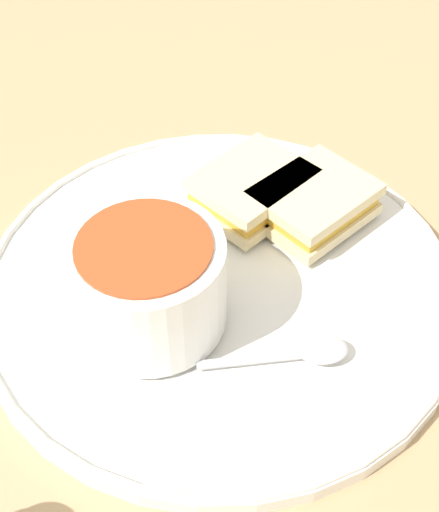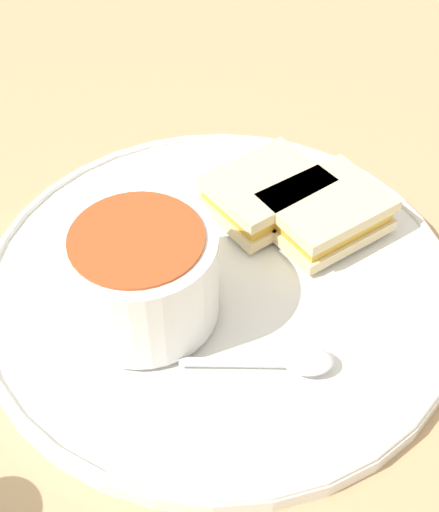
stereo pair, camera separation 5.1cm
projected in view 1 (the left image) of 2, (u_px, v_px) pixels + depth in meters
ground_plane at (220, 290)px, 0.54m from camera, size 2.40×2.40×0.00m
plate at (220, 282)px, 0.53m from camera, size 0.35×0.35×0.02m
soup_bowl at (147, 282)px, 0.47m from camera, size 0.11×0.11×0.07m
spoon at (313, 351)px, 0.47m from camera, size 0.10×0.04×0.01m
sandwich_half_near at (314, 203)px, 0.56m from camera, size 0.11×0.11×0.03m
sandwich_half_far at (252, 189)px, 0.57m from camera, size 0.11×0.11×0.03m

